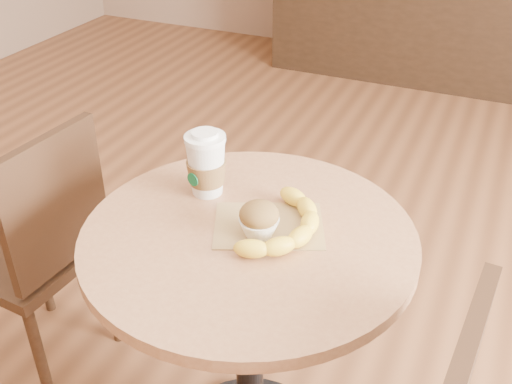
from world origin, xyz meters
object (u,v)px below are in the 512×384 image
Objects in this scene: cafe_table at (249,301)px; banana at (289,225)px; coffee_cup at (206,166)px; muffin at (259,219)px; chair_left at (38,248)px.

banana reaches higher than cafe_table.
muffin is at bearing -15.76° from coffee_cup.
chair_left is 0.65m from coffee_cup.
banana is (0.06, 0.03, -0.02)m from muffin.
banana is at bearing -3.03° from coffee_cup.
cafe_table is 0.70m from chair_left.
coffee_cup is 0.26m from banana.
coffee_cup reaches higher than banana.
chair_left is at bearing -174.06° from banana.
muffin is (0.03, -0.00, 0.24)m from cafe_table.
chair_left reaches higher than muffin.
cafe_table is at bearing 176.91° from muffin.
muffin reaches higher than cafe_table.
coffee_cup is 0.22m from muffin.
banana is at bearing 28.92° from muffin.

